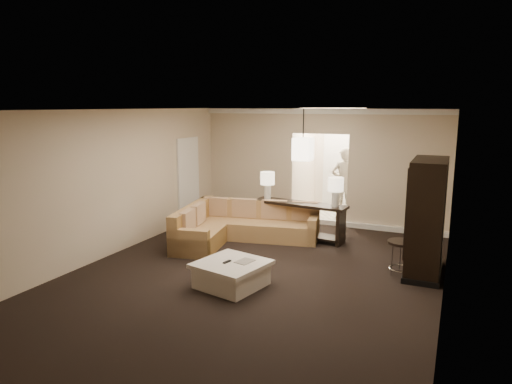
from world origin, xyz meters
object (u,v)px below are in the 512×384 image
at_px(console_table, 300,217).
at_px(person, 344,179).
at_px(armoire, 426,219).
at_px(coffee_table, 232,274).
at_px(drink_table, 401,251).
at_px(sectional_sofa, 238,226).

bearing_deg(console_table, person, 84.38).
relative_size(armoire, person, 0.98).
bearing_deg(armoire, coffee_table, -145.45).
distance_m(coffee_table, console_table, 3.02).
distance_m(console_table, drink_table, 2.66).
height_order(coffee_table, armoire, armoire).
distance_m(coffee_table, person, 5.28).
relative_size(coffee_table, drink_table, 2.02).
relative_size(drink_table, person, 0.29).
bearing_deg(armoire, drink_table, -143.30).
relative_size(coffee_table, armoire, 0.61).
height_order(sectional_sofa, coffee_table, sectional_sofa).
height_order(coffee_table, console_table, console_table).
distance_m(coffee_table, drink_table, 2.93).
bearing_deg(console_table, sectional_sofa, -142.22).
bearing_deg(coffee_table, console_table, 87.56).
xyz_separation_m(sectional_sofa, coffee_table, (1.02, -2.30, -0.12)).
xyz_separation_m(console_table, armoire, (2.64, -1.10, 0.48)).
height_order(console_table, drink_table, console_table).
bearing_deg(armoire, console_table, 157.31).
relative_size(coffee_table, person, 0.59).
bearing_deg(coffee_table, armoire, 34.55).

